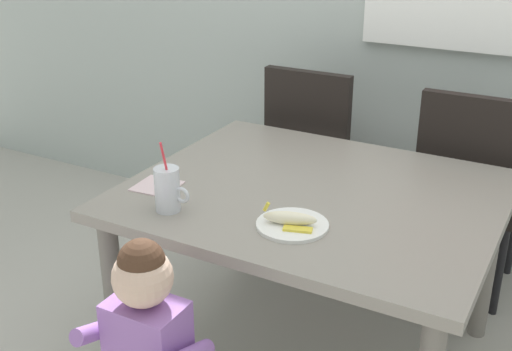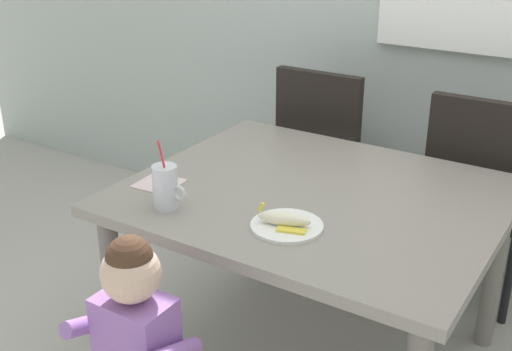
# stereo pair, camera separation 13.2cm
# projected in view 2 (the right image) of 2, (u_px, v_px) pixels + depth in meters

# --- Properties ---
(dining_table) EXTENTS (1.28, 1.09, 0.72)m
(dining_table) POSITION_uv_depth(u_px,v_px,m) (313.00, 214.00, 2.31)
(dining_table) COLOR gray
(dining_table) RESTS_ON ground
(dining_chair_left) EXTENTS (0.44, 0.44, 0.96)m
(dining_chair_left) POSITION_uv_depth(u_px,v_px,m) (327.00, 152.00, 3.13)
(dining_chair_left) COLOR black
(dining_chair_left) RESTS_ON ground
(dining_chair_right) EXTENTS (0.44, 0.44, 0.96)m
(dining_chair_right) POSITION_uv_depth(u_px,v_px,m) (480.00, 189.00, 2.73)
(dining_chair_right) COLOR black
(dining_chair_right) RESTS_ON ground
(toddler_standing) EXTENTS (0.33, 0.24, 0.84)m
(toddler_standing) POSITION_uv_depth(u_px,v_px,m) (136.00, 333.00, 1.84)
(toddler_standing) COLOR #3F4760
(toddler_standing) RESTS_ON ground
(milk_cup) EXTENTS (0.13, 0.08, 0.25)m
(milk_cup) POSITION_uv_depth(u_px,v_px,m) (166.00, 189.00, 2.13)
(milk_cup) COLOR silver
(milk_cup) RESTS_ON dining_table
(snack_plate) EXTENTS (0.23, 0.23, 0.01)m
(snack_plate) POSITION_uv_depth(u_px,v_px,m) (287.00, 226.00, 2.02)
(snack_plate) COLOR white
(snack_plate) RESTS_ON dining_table
(peeled_banana) EXTENTS (0.18, 0.12, 0.07)m
(peeled_banana) POSITION_uv_depth(u_px,v_px,m) (285.00, 220.00, 2.00)
(peeled_banana) COLOR #F4EAC6
(peeled_banana) RESTS_ON snack_plate
(paper_napkin) EXTENTS (0.16, 0.16, 0.00)m
(paper_napkin) POSITION_uv_depth(u_px,v_px,m) (159.00, 183.00, 2.33)
(paper_napkin) COLOR silver
(paper_napkin) RESTS_ON dining_table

